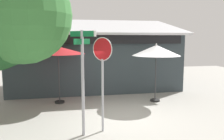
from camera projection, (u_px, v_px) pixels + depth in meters
ground_plane at (120, 118)px, 8.56m from camera, size 28.00×28.00×0.10m
cafe_building at (95, 59)px, 13.56m from camera, size 9.72×4.84×4.15m
street_sign_post at (83, 73)px, 6.67m from camera, size 0.70×0.65×3.12m
stop_sign at (102, 68)px, 6.97m from camera, size 0.51×0.52×2.93m
patio_umbrella_crimson_left at (58, 51)px, 10.10m from camera, size 2.37×2.37×2.62m
patio_umbrella_ivory_center at (156, 51)px, 10.39m from camera, size 2.18×2.18×2.67m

